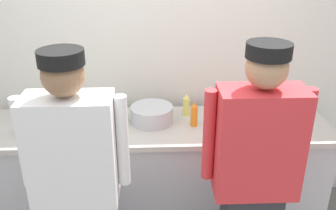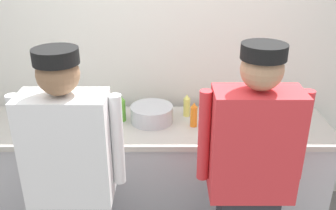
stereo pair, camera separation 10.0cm
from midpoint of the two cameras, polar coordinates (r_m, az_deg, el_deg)
wall_back at (r=3.06m, az=-3.22°, el=8.26°), size 4.13×0.10×2.73m
prep_counter at (r=3.03m, az=-2.92°, el=-10.80°), size 2.63×0.65×0.92m
chef_near_left at (r=2.25m, az=-15.17°, el=-11.71°), size 0.62×0.24×1.71m
chef_center at (r=2.27m, az=11.81°, el=-10.66°), size 0.62×0.24×1.73m
plate_stack_front at (r=2.87m, az=-21.18°, el=-3.39°), size 0.22×0.22×0.06m
plate_stack_rear at (r=2.91m, az=11.21°, el=-1.73°), size 0.25×0.25×0.06m
mixing_bowl_steel at (r=2.81m, az=-3.56°, el=-1.43°), size 0.32×0.32×0.13m
sheet_tray at (r=2.82m, az=-14.17°, el=-3.32°), size 0.41×0.32×0.02m
squeeze_bottle_primary at (r=2.90m, az=1.79°, el=-0.05°), size 0.05×0.05×0.18m
squeeze_bottle_secondary at (r=2.83m, az=-8.16°, el=-0.74°), size 0.06×0.06×0.20m
squeeze_bottle_spare at (r=2.74m, az=2.95°, el=-1.47°), size 0.05×0.05×0.19m
ramekin_orange_sauce at (r=2.77m, az=7.89°, el=-3.03°), size 0.11×0.11×0.04m
ramekin_yellow_sauce at (r=2.87m, az=18.28°, el=-3.00°), size 0.10×0.10×0.05m
chefs_knife at (r=3.04m, az=15.13°, el=-1.48°), size 0.27×0.03×0.02m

